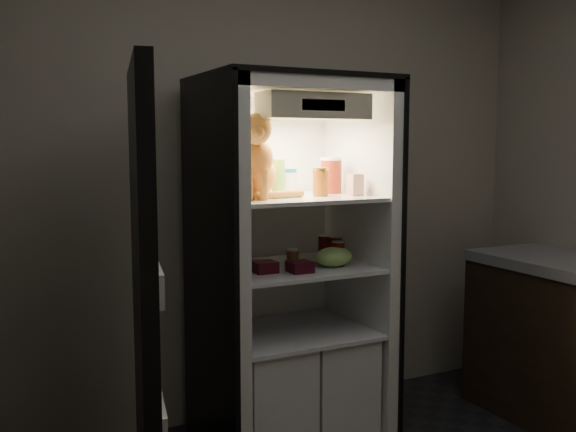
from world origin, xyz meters
name	(u,v)px	position (x,y,z in m)	size (l,w,h in m)	color
room_shell	(489,120)	(0.00, 0.00, 1.62)	(3.60, 3.60, 3.60)	white
refrigerator	(288,292)	(0.00, 1.38, 0.79)	(0.90, 0.72, 1.88)	white
fridge_door	(145,307)	(-0.85, 0.94, 0.91)	(0.23, 0.87, 1.85)	black
tabby_cat	(254,164)	(-0.23, 1.28, 1.45)	(0.36, 0.43, 0.43)	#BE5018
parmesan_shaker	(278,177)	(-0.05, 1.39, 1.38)	(0.07, 0.07, 0.18)	green
mayo_tub	(287,182)	(0.01, 1.42, 1.36)	(0.09, 0.09, 0.13)	white
salsa_jar	(320,182)	(0.11, 1.25, 1.36)	(0.08, 0.08, 0.14)	maroon
pepper_jar	(331,175)	(0.25, 1.38, 1.38)	(0.11, 0.11, 0.19)	#A62F16
cream_carton	(355,185)	(0.29, 1.20, 1.34)	(0.06, 0.06, 0.11)	white
soda_can_a	(325,248)	(0.21, 1.37, 1.01)	(0.07, 0.07, 0.13)	black
soda_can_b	(335,249)	(0.25, 1.33, 1.01)	(0.07, 0.07, 0.13)	black
soda_can_c	(338,253)	(0.20, 1.22, 1.00)	(0.07, 0.07, 0.12)	black
condiment_jar	(293,257)	(0.00, 1.32, 0.98)	(0.06, 0.06, 0.08)	brown
grape_bag	(334,257)	(0.17, 1.21, 0.99)	(0.20, 0.14, 0.10)	#90CC5F
berry_box_left	(265,267)	(-0.20, 1.23, 0.97)	(0.11, 0.11, 0.05)	#450B19
berry_box_right	(300,267)	(-0.05, 1.16, 0.97)	(0.11, 0.11, 0.05)	#450B19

